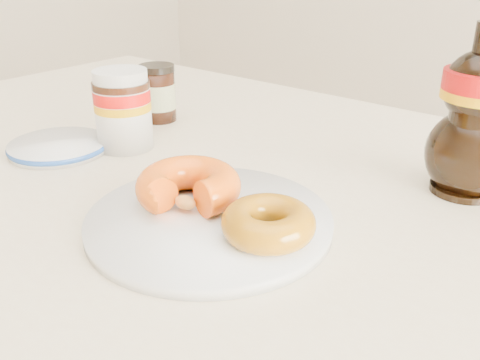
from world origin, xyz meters
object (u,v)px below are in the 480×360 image
Objects in this scene: syrup_bottle at (477,112)px; blue_rim_saucer at (58,146)px; donut_whole at (268,223)px; dining_table at (215,247)px; dark_jar at (158,94)px; nutella_jar at (123,107)px; donut_bitten at (188,186)px; plate at (209,220)px.

syrup_bottle reaches higher than blue_rim_saucer.
donut_whole is 0.65× the size of blue_rim_saucer.
donut_whole is 0.46× the size of syrup_bottle.
dining_table is 0.31m from dark_jar.
nutella_jar is 0.45m from syrup_bottle.
donut_bitten is 1.25× the size of donut_whole.
dark_jar is (-0.48, -0.04, -0.05)m from syrup_bottle.
syrup_bottle is at bearing 37.30° from dining_table.
donut_whole is 0.99× the size of dark_jar.
dining_table is 5.52× the size of plate.
blue_rim_saucer is (-0.00, -0.19, -0.04)m from dark_jar.
nutella_jar reaches higher than blue_rim_saucer.
dark_jar reaches higher than plate.
syrup_bottle is 0.48m from dark_jar.
syrup_bottle is (0.21, 0.24, 0.06)m from donut_bitten.
dining_table is 0.27m from blue_rim_saucer.
dining_table is 0.13m from plate.
donut_whole is 0.38m from blue_rim_saucer.
plate is 0.08m from donut_whole.
blue_rim_saucer is at bearing -154.71° from syrup_bottle.
donut_bitten is 1.02× the size of nutella_jar.
blue_rim_saucer reaches higher than dining_table.
donut_bitten is 0.23m from nutella_jar.
donut_bitten is 1.24× the size of dark_jar.
blue_rim_saucer reaches higher than plate.
plate is (0.06, -0.07, 0.09)m from dining_table.
dining_table is 7.21× the size of syrup_bottle.
plate is 2.83× the size of donut_whole.
nutella_jar is 1.22× the size of dark_jar.
nutella_jar is at bearing -159.65° from syrup_bottle.
plate is 0.31m from blue_rim_saucer.
dark_jar reaches higher than blue_rim_saucer.
blue_rim_saucer is (-0.06, -0.07, -0.05)m from nutella_jar.
plate is at bearing -124.71° from syrup_bottle.
nutella_jar is (-0.25, 0.09, 0.05)m from plate.
donut_whole is 0.43m from dark_jar.
donut_whole is at bearing 1.91° from plate.
nutella_jar is (-0.32, 0.09, 0.03)m from donut_whole.
donut_bitten is 0.33m from syrup_bottle.
nutella_jar is 0.13m from dark_jar.
dark_jar is at bearing -175.16° from syrup_bottle.
plate is at bearing -50.92° from dining_table.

